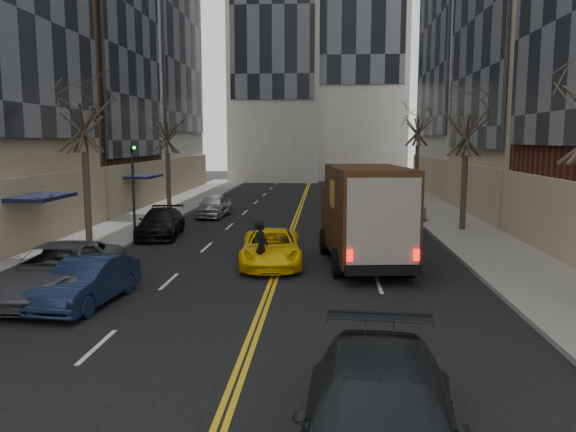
# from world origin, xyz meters

# --- Properties ---
(sidewalk_left) EXTENTS (4.00, 66.00, 0.15)m
(sidewalk_left) POSITION_xyz_m (-9.00, 27.00, 0.07)
(sidewalk_left) COLOR slate
(sidewalk_left) RESTS_ON ground
(sidewalk_right) EXTENTS (4.00, 66.00, 0.15)m
(sidewalk_right) POSITION_xyz_m (9.00, 27.00, 0.07)
(sidewalk_right) COLOR slate
(sidewalk_right) RESTS_ON ground
(tree_lf_mid) EXTENTS (3.20, 3.20, 8.91)m
(tree_lf_mid) POSITION_xyz_m (-8.80, 20.00, 6.60)
(tree_lf_mid) COLOR #382D23
(tree_lf_mid) RESTS_ON sidewalk_left
(tree_lf_far) EXTENTS (3.20, 3.20, 8.12)m
(tree_lf_far) POSITION_xyz_m (-8.80, 33.00, 6.02)
(tree_lf_far) COLOR #382D23
(tree_lf_far) RESTS_ON sidewalk_left
(tree_rt_mid) EXTENTS (3.20, 3.20, 8.32)m
(tree_rt_mid) POSITION_xyz_m (8.80, 25.00, 6.17)
(tree_rt_mid) COLOR #382D23
(tree_rt_mid) RESTS_ON sidewalk_right
(tree_rt_far) EXTENTS (3.20, 3.20, 9.11)m
(tree_rt_far) POSITION_xyz_m (8.80, 40.00, 6.74)
(tree_rt_far) COLOR #382D23
(tree_rt_far) RESTS_ON sidewalk_right
(traffic_signal) EXTENTS (0.29, 0.26, 4.70)m
(traffic_signal) POSITION_xyz_m (-7.39, 22.00, 2.82)
(traffic_signal) COLOR black
(traffic_signal) RESTS_ON sidewalk_left
(ups_truck) EXTENTS (3.39, 7.10, 3.75)m
(ups_truck) POSITION_xyz_m (3.21, 16.90, 1.89)
(ups_truck) COLOR black
(ups_truck) RESTS_ON ground
(observer_sedan) EXTENTS (2.79, 5.78, 1.62)m
(observer_sedan) POSITION_xyz_m (2.49, 3.34, 0.81)
(observer_sedan) COLOR black
(observer_sedan) RESTS_ON ground
(taxi) EXTENTS (2.60, 4.98, 1.34)m
(taxi) POSITION_xyz_m (-0.30, 16.68, 0.67)
(taxi) COLOR yellow
(taxi) RESTS_ON ground
(pedestrian) EXTENTS (0.59, 0.78, 1.93)m
(pedestrian) POSITION_xyz_m (-0.49, 15.06, 0.97)
(pedestrian) COLOR black
(pedestrian) RESTS_ON ground
(parked_lf_b) EXTENTS (1.86, 4.27, 1.36)m
(parked_lf_b) POSITION_xyz_m (-5.10, 11.23, 0.68)
(parked_lf_b) COLOR #111C37
(parked_lf_b) RESTS_ON ground
(parked_lf_c) EXTENTS (2.88, 5.80, 1.58)m
(parked_lf_c) POSITION_xyz_m (-6.30, 12.04, 0.79)
(parked_lf_c) COLOR #4D5055
(parked_lf_c) RESTS_ON ground
(parked_lf_d) EXTENTS (2.43, 4.89, 1.36)m
(parked_lf_d) POSITION_xyz_m (-6.30, 22.60, 0.68)
(parked_lf_d) COLOR black
(parked_lf_d) RESTS_ON ground
(parked_lf_e) EXTENTS (1.83, 4.09, 1.36)m
(parked_lf_e) POSITION_xyz_m (-5.10, 29.78, 0.68)
(parked_lf_e) COLOR #AFB2B7
(parked_lf_e) RESTS_ON ground
(parked_rt_a) EXTENTS (1.96, 4.39, 1.40)m
(parked_rt_a) POSITION_xyz_m (5.10, 23.05, 0.70)
(parked_rt_a) COLOR #46484D
(parked_rt_a) RESTS_ON ground
(parked_rt_b) EXTENTS (2.47, 5.23, 1.45)m
(parked_rt_b) POSITION_xyz_m (6.23, 29.63, 0.72)
(parked_rt_b) COLOR #B9BAC1
(parked_rt_b) RESTS_ON ground
(parked_rt_c) EXTENTS (2.49, 5.19, 1.46)m
(parked_rt_c) POSITION_xyz_m (5.42, 34.90, 0.73)
(parked_rt_c) COLOR black
(parked_rt_c) RESTS_ON ground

